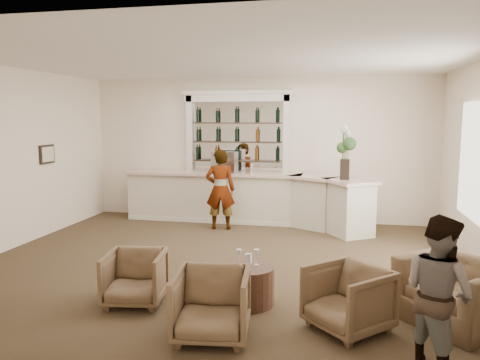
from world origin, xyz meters
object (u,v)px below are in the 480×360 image
guest (439,293)px  armchair_right (348,299)px  sommelier (220,189)px  armchair_far (456,293)px  armchair_center (212,304)px  espresso_machine (225,162)px  flower_vase (345,149)px  cocktail_table (248,285)px  armchair_left (135,278)px  bar_counter (248,198)px

guest → armchair_right: size_ratio=1.87×
sommelier → armchair_far: sommelier is taller
sommelier → armchair_center: size_ratio=2.09×
sommelier → espresso_machine: 0.90m
sommelier → guest: sommelier is taller
flower_vase → armchair_center: bearing=-106.0°
armchair_right → armchair_far: armchair_far is taller
cocktail_table → armchair_center: size_ratio=0.83×
armchair_left → armchair_far: bearing=-5.2°
cocktail_table → guest: guest is taller
guest → cocktail_table: bearing=24.7°
espresso_machine → flower_vase: 2.77m
cocktail_table → sommelier: sommelier is taller
bar_counter → armchair_center: bearing=-83.0°
flower_vase → bar_counter: bearing=165.2°
armchair_right → espresso_machine: (-2.69, 5.12, 1.01)m
armchair_left → sommelier: bearing=80.4°
bar_counter → armchair_left: bearing=-96.3°
armchair_center → armchair_left: bearing=142.6°
sommelier → armchair_far: bearing=124.3°
armchair_left → armchair_right: armchair_right is taller
guest → armchair_right: 1.11m
bar_counter → flower_vase: bearing=-14.8°
armchair_left → armchair_far: 3.93m
armchair_center → bar_counter: bearing=89.7°
guest → armchair_left: (-3.49, 0.87, -0.41)m
bar_counter → flower_vase: size_ratio=5.23×
bar_counter → armchair_left: size_ratio=7.59×
armchair_far → flower_vase: (-1.27, 4.04, 1.39)m
guest → armchair_left: size_ratio=2.00×
sommelier → flower_vase: 2.74m
sommelier → armchair_far: 5.53m
bar_counter → espresso_machine: (-0.55, 0.07, 0.80)m
armchair_center → flower_vase: (1.43, 4.99, 1.38)m
espresso_machine → flower_vase: flower_vase is taller
sommelier → armchair_left: size_ratio=2.29×
sommelier → armchair_right: size_ratio=2.14×
sommelier → guest: (3.43, -5.05, -0.11)m
bar_counter → flower_vase: flower_vase is taller
bar_counter → armchair_right: (2.14, -5.05, -0.21)m
cocktail_table → armchair_far: 2.50m
armchair_center → armchair_right: armchair_center is taller
armchair_right → armchair_far: (1.24, 0.45, 0.00)m
sommelier → armchair_left: bearing=79.0°
armchair_left → armchair_center: size_ratio=0.91×
cocktail_table → armchair_right: (1.25, -0.50, 0.12)m
sommelier → flower_vase: flower_vase is taller
armchair_center → guest: bearing=-11.4°
cocktail_table → flower_vase: flower_vase is taller
armchair_left → armchair_right: bearing=-13.2°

